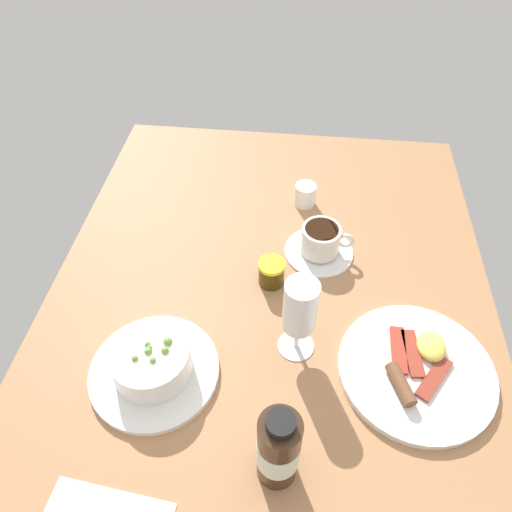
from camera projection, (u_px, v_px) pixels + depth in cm
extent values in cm
cube|color=#A8754C|center=(269.00, 301.00, 90.49)|extent=(110.00, 84.00, 3.00)
cylinder|color=white|center=(155.00, 371.00, 78.15)|extent=(21.37, 21.37, 1.20)
cylinder|color=white|center=(151.00, 361.00, 75.64)|extent=(12.80, 12.80, 5.60)
cylinder|color=beige|center=(149.00, 354.00, 74.17)|extent=(11.01, 11.01, 1.60)
sphere|color=#73A94E|center=(168.00, 342.00, 74.66)|extent=(1.39, 1.39, 1.39)
sphere|color=#73A94E|center=(148.00, 351.00, 73.47)|extent=(1.15, 1.15, 1.15)
sphere|color=#73A94E|center=(165.00, 350.00, 73.59)|extent=(1.20, 1.20, 1.20)
sphere|color=#73A94E|center=(149.00, 348.00, 73.90)|extent=(0.85, 0.85, 0.85)
sphere|color=#73A94E|center=(135.00, 358.00, 72.64)|extent=(0.98, 0.98, 0.98)
sphere|color=#73A94E|center=(153.00, 360.00, 72.41)|extent=(0.96, 0.96, 0.96)
sphere|color=#73A94E|center=(148.00, 344.00, 74.32)|extent=(0.91, 0.91, 0.91)
cylinder|color=white|center=(319.00, 251.00, 96.76)|extent=(14.02, 14.02, 0.90)
cylinder|color=white|center=(320.00, 239.00, 94.29)|extent=(7.80, 7.80, 5.82)
cylinder|color=#3E2212|center=(322.00, 231.00, 92.51)|extent=(6.63, 6.63, 1.00)
torus|color=white|center=(345.00, 241.00, 93.64)|extent=(0.87, 3.62, 3.60)
cylinder|color=white|center=(305.00, 195.00, 105.45)|extent=(4.72, 4.72, 5.12)
cone|color=white|center=(313.00, 185.00, 104.82)|extent=(2.72, 2.79, 2.33)
cylinder|color=white|center=(296.00, 345.00, 81.98)|extent=(6.36, 6.36, 0.40)
cylinder|color=white|center=(297.00, 335.00, 79.58)|extent=(0.80, 0.80, 6.10)
cylinder|color=white|center=(300.00, 306.00, 73.65)|extent=(5.51, 5.51, 9.99)
cylinder|color=beige|center=(300.00, 312.00, 74.75)|extent=(4.52, 4.52, 5.99)
cylinder|color=#3F320B|center=(272.00, 274.00, 90.14)|extent=(4.89, 4.89, 4.59)
cylinder|color=yellow|center=(272.00, 265.00, 88.15)|extent=(5.13, 5.13, 0.80)
cylinder|color=#382314|center=(278.00, 450.00, 62.53)|extent=(5.72, 5.72, 15.35)
cylinder|color=white|center=(278.00, 451.00, 62.75)|extent=(5.84, 5.84, 5.83)
cylinder|color=black|center=(281.00, 423.00, 56.30)|extent=(3.72, 3.72, 1.55)
cylinder|color=white|center=(416.00, 370.00, 78.16)|extent=(25.73, 25.73, 1.40)
cube|color=#AD3828|center=(398.00, 350.00, 79.63)|extent=(9.05, 2.59, 0.60)
cube|color=brown|center=(434.00, 378.00, 76.09)|extent=(8.80, 7.04, 0.60)
cube|color=#983828|center=(412.00, 353.00, 79.18)|extent=(9.19, 3.26, 0.60)
cylinder|color=brown|center=(401.00, 384.00, 74.41)|extent=(7.32, 4.58, 2.20)
ellipsoid|color=#F2D859|center=(431.00, 346.00, 79.31)|extent=(6.00, 4.80, 2.40)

